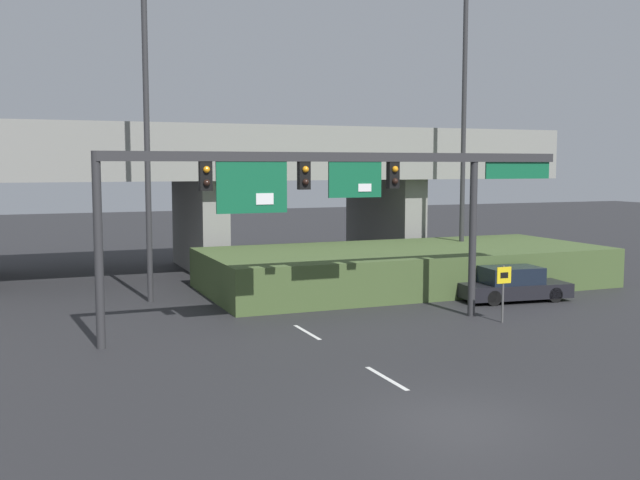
% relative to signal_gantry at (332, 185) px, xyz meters
% --- Properties ---
extents(ground_plane, '(160.00, 160.00, 0.00)m').
position_rel_signal_gantry_xyz_m(ground_plane, '(-1.05, -9.84, -5.05)').
color(ground_plane, '#262628').
extents(lane_markings, '(0.14, 20.44, 0.01)m').
position_rel_signal_gantry_xyz_m(lane_markings, '(-1.05, 2.74, -5.04)').
color(lane_markings, silver).
rests_on(lane_markings, ground).
extents(signal_gantry, '(17.26, 0.44, 6.17)m').
position_rel_signal_gantry_xyz_m(signal_gantry, '(0.00, 0.00, 0.00)').
color(signal_gantry, '#2D2D30').
rests_on(signal_gantry, ground).
extents(speed_limit_sign, '(0.60, 0.11, 2.10)m').
position_rel_signal_gantry_xyz_m(speed_limit_sign, '(6.15, -1.45, -3.67)').
color(speed_limit_sign, '#4C4C4C').
rests_on(speed_limit_sign, ground).
extents(highway_light_pole_near, '(0.70, 0.36, 16.89)m').
position_rel_signal_gantry_xyz_m(highway_light_pole_near, '(-5.11, 7.60, 3.78)').
color(highway_light_pole_near, '#2D2D30').
rests_on(highway_light_pole_near, ground).
extents(highway_light_pole_far, '(0.70, 0.36, 17.01)m').
position_rel_signal_gantry_xyz_m(highway_light_pole_far, '(10.93, 8.84, 3.84)').
color(highway_light_pole_far, '#2D2D30').
rests_on(highway_light_pole_far, ground).
extents(overpass_bridge, '(39.65, 9.97, 7.72)m').
position_rel_signal_gantry_xyz_m(overpass_bridge, '(-1.05, 16.18, 0.25)').
color(overpass_bridge, gray).
rests_on(overpass_bridge, ground).
extents(grass_embankment, '(18.82, 8.11, 1.83)m').
position_rel_signal_gantry_xyz_m(grass_embankment, '(6.74, 7.10, -4.13)').
color(grass_embankment, '#42562D').
rests_on(grass_embankment, ground).
extents(parked_sedan_near_right, '(4.78, 2.26, 1.46)m').
position_rel_signal_gantry_xyz_m(parked_sedan_near_right, '(9.22, 2.10, -4.37)').
color(parked_sedan_near_right, black).
rests_on(parked_sedan_near_right, ground).
extents(parked_sedan_mid_right, '(4.58, 2.72, 1.35)m').
position_rel_signal_gantry_xyz_m(parked_sedan_mid_right, '(11.92, 4.68, -4.42)').
color(parked_sedan_mid_right, navy).
rests_on(parked_sedan_mid_right, ground).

